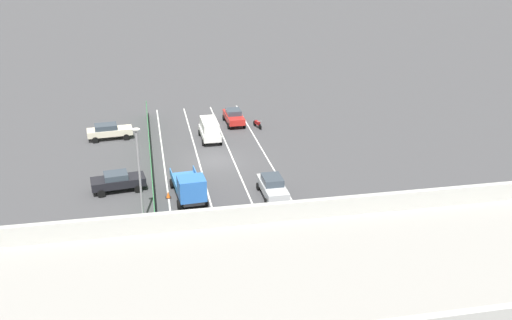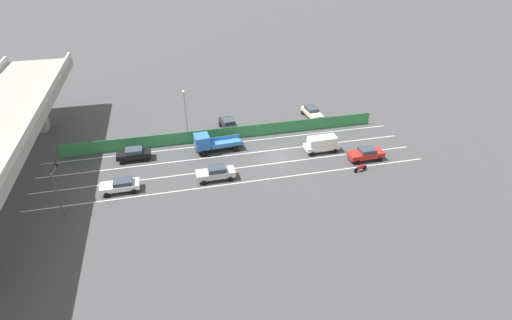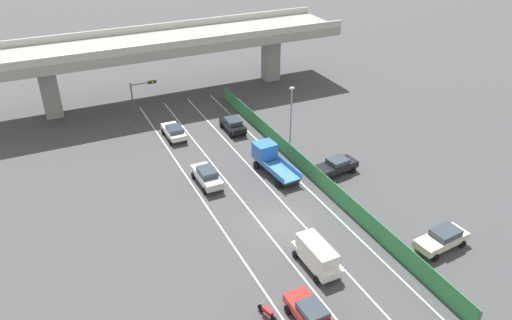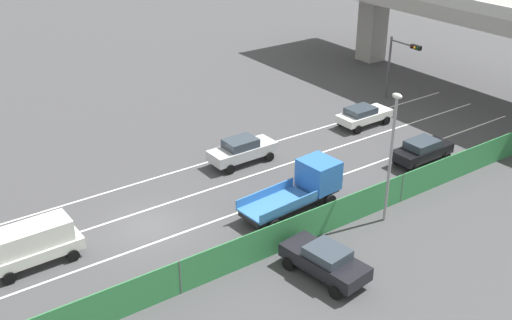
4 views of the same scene
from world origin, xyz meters
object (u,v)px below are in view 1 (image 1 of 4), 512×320
Objects in this scene: motorcycle at (257,124)px; parked_sedan_cream at (109,131)px; car_sedan_red at (234,116)px; parked_sedan_dark at (118,181)px; traffic_cone at (168,195)px; car_sedan_black at (202,256)px; traffic_light at (377,261)px; flatbed_truck_blue at (190,188)px; street_lamp at (139,167)px; car_hatchback_white at (309,256)px; car_sedan_silver at (273,186)px; car_van_white at (210,129)px.

motorcycle is 0.40× the size of parked_sedan_cream.
parked_sedan_dark is at bearing 51.92° from car_sedan_red.
parked_sedan_cream reaches higher than traffic_cone.
traffic_light is at bearing 141.70° from car_sedan_black.
car_sedan_red is at bearing -108.97° from flatbed_truck_blue.
street_lamp is at bearing 57.56° from motorcycle.
car_sedan_black is 27.52m from parked_sedan_cream.
flatbed_truck_blue is (6.65, -11.03, 0.46)m from car_hatchback_white.
motorcycle is at bearing -94.66° from car_hatchback_white.
car_sedan_silver is 1.08× the size of car_sedan_black.
motorcycle is (-9.08, -27.23, -0.45)m from car_sedan_black.
parked_sedan_cream is at bearing -80.75° from street_lamp.
traffic_cone is at bearing 69.11° from car_van_white.
motorcycle is at bearing -152.36° from car_van_white.
car_van_white is 0.62× the size of street_lamp.
parked_sedan_cream reaches higher than motorcycle.
car_sedan_red is at bearing -37.87° from motorcycle.
parked_sedan_dark is at bearing -54.52° from traffic_light.
traffic_cone is at bearing -55.90° from car_hatchback_white.
car_van_white is 1.00× the size of parked_sedan_dark.
flatbed_truck_blue is at bearing 142.56° from traffic_cone.
car_sedan_silver reaches higher than car_hatchback_white.
parked_sedan_dark is (14.70, 13.94, 0.45)m from motorcycle.
parked_sedan_dark is at bearing 95.20° from parked_sedan_cream.
car_sedan_red is (-6.73, -29.06, 0.01)m from car_sedan_black.
car_hatchback_white reaches higher than traffic_cone.
flatbed_truck_blue reaches higher than motorcycle.
motorcycle is (-2.26, -17.61, -0.49)m from car_sedan_silver.
car_hatchback_white is at bearing 90.03° from car_sedan_red.
flatbed_truck_blue is at bearing -58.91° from car_hatchback_white.
car_hatchback_white is 7.51× the size of traffic_cone.
car_sedan_silver is 1.06× the size of car_hatchback_white.
car_van_white is at bearing -102.99° from flatbed_truck_blue.
parked_sedan_dark is at bearing 50.49° from car_van_white.
car_sedan_red reaches higher than traffic_cone.
street_lamp is at bearing 34.34° from flatbed_truck_blue.
car_sedan_red is 1.00× the size of parked_sedan_dark.
car_sedan_black is 6.87m from car_hatchback_white.
traffic_light is at bearing 99.75° from car_van_white.
car_hatchback_white is 28.60m from motorcycle.
car_van_white is 7.97× the size of traffic_cone.
car_sedan_black is at bearing 71.57° from motorcycle.
car_hatchback_white is at bearing 121.09° from flatbed_truck_blue.
car_sedan_black is at bearing 112.91° from parked_sedan_dark.
car_sedan_red reaches higher than motorcycle.
flatbed_truck_blue is 1.33× the size of parked_sedan_cream.
street_lamp is 12.88× the size of traffic_cone.
traffic_cone is (10.67, 16.17, -0.19)m from motorcycle.
car_hatchback_white is 13.90m from street_lamp.
car_sedan_red is 0.73× the size of flatbed_truck_blue.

